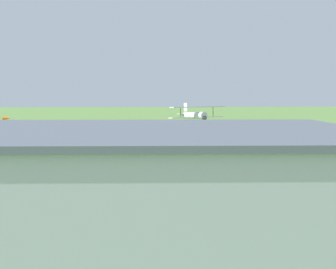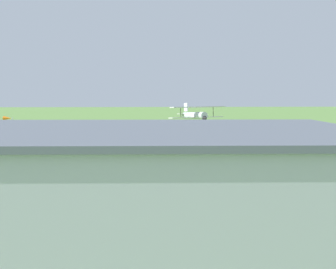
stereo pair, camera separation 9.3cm
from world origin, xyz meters
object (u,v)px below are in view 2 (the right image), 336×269
at_px(hangar, 83,181).
at_px(biplane, 195,115).
at_px(windsock, 8,121).
at_px(person_watching_takeoff, 160,163).
at_px(person_crossing_taxiway, 264,166).
at_px(person_at_fence_line, 245,166).

xyz_separation_m(hangar, biplane, (-10.97, -31.45, 2.41)).
bearing_deg(windsock, person_watching_takeoff, 148.93).
height_order(person_crossing_taxiway, windsock, windsock).
relative_size(person_crossing_taxiway, person_at_fence_line, 0.99).
bearing_deg(biplane, person_at_fence_line, 104.50).
xyz_separation_m(person_watching_takeoff, person_at_fence_line, (-9.34, 2.60, 0.11)).
height_order(biplane, person_crossing_taxiway, biplane).
height_order(biplane, person_at_fence_line, biplane).
relative_size(hangar, person_watching_takeoff, 22.81).
bearing_deg(person_at_fence_line, biplane, -75.50).
distance_m(biplane, person_watching_takeoff, 14.26).
distance_m(person_watching_takeoff, person_crossing_taxiway, 11.76).
distance_m(biplane, person_crossing_taxiway, 16.58).
distance_m(hangar, person_at_fence_line, 22.43).
bearing_deg(windsock, person_at_fence_line, 153.16).
bearing_deg(biplane, person_crossing_taxiway, 112.13).
bearing_deg(person_at_fence_line, windsock, -26.84).
distance_m(biplane, windsock, 27.54).
xyz_separation_m(person_crossing_taxiway, person_at_fence_line, (2.15, 0.09, 0.01)).
relative_size(person_watching_takeoff, person_at_fence_line, 0.89).
relative_size(person_watching_takeoff, person_crossing_taxiway, 0.90).
distance_m(hangar, biplane, 33.40).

